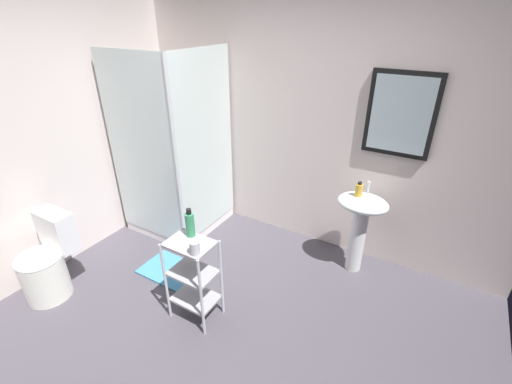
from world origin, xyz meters
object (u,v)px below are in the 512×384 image
(shower_stall, at_px, (179,192))
(toilet, at_px, (48,264))
(pedestal_sink, at_px, (360,219))
(body_wash_bottle_green, at_px, (190,224))
(storage_cart, at_px, (193,274))
(rinse_cup, at_px, (195,248))
(bath_mat, at_px, (172,271))
(hand_soap_bottle, at_px, (359,190))

(shower_stall, relative_size, toilet, 2.63)
(pedestal_sink, bearing_deg, body_wash_bottle_green, -130.94)
(storage_cart, distance_m, body_wash_bottle_green, 0.42)
(pedestal_sink, distance_m, storage_cart, 1.59)
(storage_cart, bearing_deg, rinse_cup, -33.73)
(rinse_cup, bearing_deg, toilet, -165.65)
(storage_cart, bearing_deg, pedestal_sink, 52.48)
(body_wash_bottle_green, bearing_deg, bath_mat, 157.24)
(toilet, height_order, body_wash_bottle_green, body_wash_bottle_green)
(rinse_cup, bearing_deg, shower_stall, 136.83)
(toilet, height_order, storage_cart, toilet)
(shower_stall, bearing_deg, storage_cart, -44.16)
(shower_stall, relative_size, hand_soap_bottle, 14.48)
(shower_stall, distance_m, pedestal_sink, 1.99)
(shower_stall, height_order, body_wash_bottle_green, shower_stall)
(pedestal_sink, bearing_deg, bath_mat, -147.81)
(toilet, xyz_separation_m, body_wash_bottle_green, (1.23, 0.52, 0.53))
(storage_cart, bearing_deg, body_wash_bottle_green, 123.12)
(storage_cart, height_order, hand_soap_bottle, hand_soap_bottle)
(shower_stall, xyz_separation_m, toilet, (-0.29, -1.41, -0.15))
(pedestal_sink, height_order, storage_cart, pedestal_sink)
(hand_soap_bottle, bearing_deg, rinse_cup, -120.76)
(pedestal_sink, bearing_deg, storage_cart, -127.52)
(pedestal_sink, xyz_separation_m, body_wash_bottle_green, (-1.02, -1.18, 0.27))
(storage_cart, distance_m, hand_soap_bottle, 1.61)
(shower_stall, xyz_separation_m, body_wash_bottle_green, (0.94, -0.89, 0.38))
(pedestal_sink, height_order, hand_soap_bottle, hand_soap_bottle)
(rinse_cup, bearing_deg, body_wash_bottle_green, 137.00)
(bath_mat, bearing_deg, toilet, -134.45)
(hand_soap_bottle, bearing_deg, pedestal_sink, 8.46)
(toilet, distance_m, hand_soap_bottle, 2.83)
(body_wash_bottle_green, bearing_deg, hand_soap_bottle, 50.34)
(hand_soap_bottle, height_order, bath_mat, hand_soap_bottle)
(hand_soap_bottle, height_order, rinse_cup, hand_soap_bottle)
(pedestal_sink, distance_m, bath_mat, 1.90)
(pedestal_sink, relative_size, bath_mat, 1.35)
(toilet, bearing_deg, storage_cart, 18.95)
(pedestal_sink, xyz_separation_m, rinse_cup, (-0.84, -1.34, 0.21))
(shower_stall, distance_m, toilet, 1.45)
(shower_stall, height_order, rinse_cup, shower_stall)
(rinse_cup, height_order, bath_mat, rinse_cup)
(toilet, bearing_deg, pedestal_sink, 37.04)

